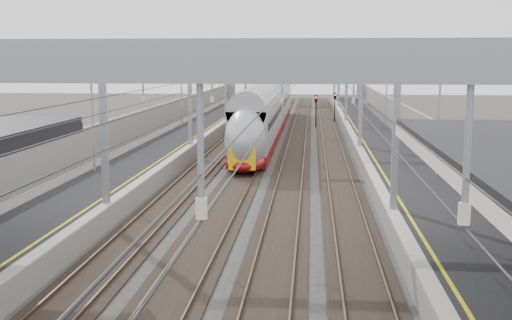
# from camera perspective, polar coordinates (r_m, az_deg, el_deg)

# --- Properties ---
(platform_left) EXTENTS (4.00, 120.00, 1.00)m
(platform_left) POSITION_cam_1_polar(r_m,az_deg,el_deg) (51.82, -7.05, 1.30)
(platform_left) COLOR black
(platform_left) RESTS_ON ground
(platform_right) EXTENTS (4.00, 120.00, 1.00)m
(platform_right) POSITION_cam_1_polar(r_m,az_deg,el_deg) (50.96, 10.84, 1.08)
(platform_right) COLOR black
(platform_right) RESTS_ON ground
(tracks) EXTENTS (11.40, 140.00, 0.20)m
(tracks) POSITION_cam_1_polar(r_m,az_deg,el_deg) (50.83, 1.82, 0.70)
(tracks) COLOR black
(tracks) RESTS_ON ground
(overhead_line) EXTENTS (13.00, 140.00, 6.60)m
(overhead_line) POSITION_cam_1_polar(r_m,az_deg,el_deg) (56.92, 2.23, 7.75)
(overhead_line) COLOR gray
(overhead_line) RESTS_ON platform_left
(overbridge) EXTENTS (22.00, 2.20, 6.90)m
(overbridge) POSITION_cam_1_polar(r_m,az_deg,el_deg) (105.28, 3.52, 7.85)
(overbridge) COLOR gray
(overbridge) RESTS_ON ground
(wall_left) EXTENTS (0.30, 120.00, 3.20)m
(wall_left) POSITION_cam_1_polar(r_m,az_deg,el_deg) (52.45, -10.49, 2.52)
(wall_left) COLOR gray
(wall_left) RESTS_ON ground
(wall_right) EXTENTS (0.30, 120.00, 3.20)m
(wall_right) POSITION_cam_1_polar(r_m,az_deg,el_deg) (51.25, 14.44, 2.24)
(wall_right) COLOR gray
(wall_right) RESTS_ON ground
(train) EXTENTS (2.67, 48.71, 4.23)m
(train) POSITION_cam_1_polar(r_m,az_deg,el_deg) (61.93, 1.03, 4.08)
(train) COLOR maroon
(train) RESTS_ON ground
(signal_green) EXTENTS (0.32, 0.32, 3.48)m
(signal_green) POSITION_cam_1_polar(r_m,az_deg,el_deg) (77.83, -0.89, 5.34)
(signal_green) COLOR black
(signal_green) RESTS_ON ground
(signal_red_near) EXTENTS (0.32, 0.32, 3.48)m
(signal_red_near) POSITION_cam_1_polar(r_m,az_deg,el_deg) (70.00, 5.36, 4.89)
(signal_red_near) COLOR black
(signal_red_near) RESTS_ON ground
(signal_red_far) EXTENTS (0.32, 0.32, 3.48)m
(signal_red_far) POSITION_cam_1_polar(r_m,az_deg,el_deg) (74.99, 7.02, 5.14)
(signal_red_far) COLOR black
(signal_red_far) RESTS_ON ground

